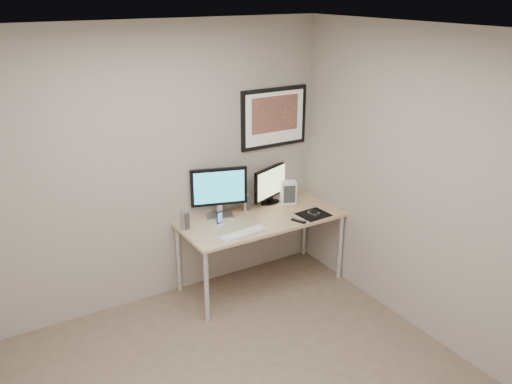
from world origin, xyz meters
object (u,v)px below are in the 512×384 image
keyboard (243,233)px  fan_unit (288,192)px  monitor_tv (270,184)px  phone_dock (219,218)px  speaker_left (184,220)px  desk (261,224)px  speaker_right (246,202)px  monitor_large (219,190)px  framed_art (274,118)px

keyboard → fan_unit: (0.78, 0.41, 0.11)m
monitor_tv → phone_dock: 0.75m
speaker_left → fan_unit: 1.20m
speaker_left → keyboard: (0.42, -0.36, -0.09)m
monitor_tv → phone_dock: size_ratio=3.42×
speaker_left → desk: bearing=-31.2°
speaker_right → keyboard: speaker_right is taller
monitor_large → keyboard: monitor_large is taller
desk → speaker_left: 0.78m
framed_art → phone_dock: bearing=-160.9°
speaker_right → fan_unit: size_ratio=0.77×
phone_dock → fan_unit: 0.88m
monitor_large → fan_unit: (0.78, -0.05, -0.16)m
desk → framed_art: framed_art is taller
speaker_right → keyboard: 0.57m
monitor_large → desk: bearing=-18.8°
monitor_large → monitor_tv: monitor_large is taller
speaker_left → phone_dock: (0.33, -0.08, -0.02)m
speaker_left → speaker_right: 0.73m
framed_art → phone_dock: framed_art is taller
desk → keyboard: 0.41m
framed_art → monitor_large: size_ratio=1.40×
speaker_left → fan_unit: size_ratio=0.80×
keyboard → fan_unit: fan_unit is taller
phone_dock → desk: bearing=-25.2°
framed_art → phone_dock: size_ratio=5.29×
framed_art → speaker_right: 0.89m
speaker_left → framed_art: bearing=-10.7°
framed_art → speaker_left: size_ratio=3.95×
monitor_tv → speaker_left: (-1.03, -0.14, -0.12)m
speaker_right → fan_unit: 0.48m
monitor_large → speaker_right: (0.30, 0.00, -0.19)m
monitor_tv → speaker_right: (-0.31, -0.03, -0.12)m
fan_unit → monitor_large: bearing=-161.7°
speaker_left → phone_dock: bearing=-34.0°
speaker_left → phone_dock: speaker_left is taller
framed_art → fan_unit: 0.79m
desk → monitor_large: size_ratio=2.99×
desk → keyboard: (-0.33, -0.22, 0.07)m
monitor_large → framed_art: bearing=24.8°
desk → speaker_left: (-0.75, 0.14, 0.16)m
desk → framed_art: 1.07m
framed_art → speaker_right: (-0.38, -0.09, -0.80)m
speaker_left → keyboard: size_ratio=0.41×
phone_dock → keyboard: bearing=-88.9°
monitor_tv → desk: bearing=-157.0°
speaker_left → keyboard: 0.56m
desk → phone_dock: phone_dock is taller
desk → monitor_tv: 0.49m
speaker_right → phone_dock: size_ratio=1.28×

